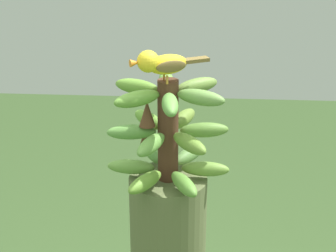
{
  "coord_description": "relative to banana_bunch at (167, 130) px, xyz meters",
  "views": [
    {
      "loc": [
        -0.08,
        1.21,
        1.9
      ],
      "look_at": [
        0.0,
        0.0,
        1.39
      ],
      "focal_mm": 62.65,
      "sensor_mm": 36.0,
      "label": 1
    }
  ],
  "objects": [
    {
      "name": "banana_bunch",
      "position": [
        0.0,
        0.0,
        0.0
      ],
      "size": [
        0.28,
        0.27,
        0.24
      ],
      "color": "#4C2D1E",
      "rests_on": "banana_tree"
    },
    {
      "name": "perched_bird",
      "position": [
        0.01,
        0.02,
        0.16
      ],
      "size": [
        0.17,
        0.09,
        0.07
      ],
      "color": "#C68933",
      "rests_on": "banana_bunch"
    }
  ]
}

